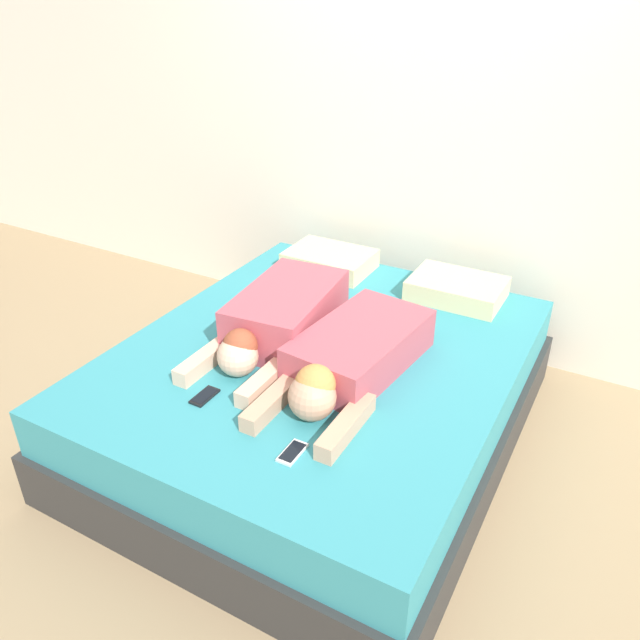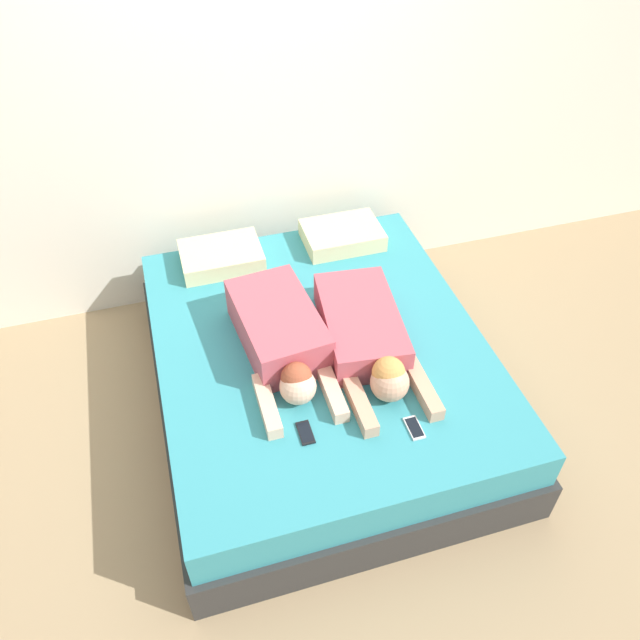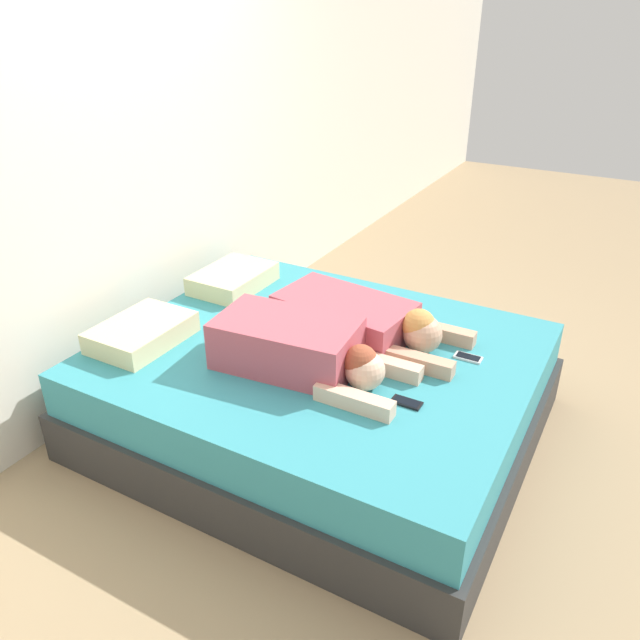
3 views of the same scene
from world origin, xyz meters
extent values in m
plane|color=#9E8460|center=(0.00, 0.00, 0.00)|extent=(12.00, 12.00, 0.00)
cube|color=silver|center=(0.00, 1.16, 1.30)|extent=(12.00, 0.06, 2.60)
cube|color=#2D2D2D|center=(0.00, 0.00, 0.13)|extent=(1.70, 2.01, 0.25)
cube|color=teal|center=(0.00, 0.00, 0.36)|extent=(1.64, 1.95, 0.22)
cube|color=beige|center=(-0.37, 0.78, 0.52)|extent=(0.46, 0.33, 0.10)
cube|color=beige|center=(0.37, 0.78, 0.52)|extent=(0.46, 0.33, 0.10)
cube|color=#B24C59|center=(-0.20, 0.06, 0.58)|extent=(0.42, 0.66, 0.22)
sphere|color=beige|center=(-0.20, -0.33, 0.56)|extent=(0.17, 0.17, 0.17)
sphere|color=#99472D|center=(-0.20, -0.31, 0.60)|extent=(0.15, 0.15, 0.15)
cube|color=beige|center=(-0.36, -0.36, 0.51)|extent=(0.07, 0.34, 0.07)
cube|color=beige|center=(-0.05, -0.36, 0.51)|extent=(0.07, 0.34, 0.07)
cube|color=#B24C59|center=(0.21, -0.02, 0.56)|extent=(0.44, 0.70, 0.18)
sphere|color=tan|center=(0.21, -0.43, 0.56)|extent=(0.18, 0.18, 0.18)
sphere|color=#D18C47|center=(0.21, -0.41, 0.60)|extent=(0.16, 0.16, 0.16)
cube|color=tan|center=(0.05, -0.46, 0.51)|extent=(0.07, 0.36, 0.07)
cube|color=tan|center=(0.36, -0.46, 0.51)|extent=(0.07, 0.36, 0.07)
cube|color=black|center=(-0.23, -0.54, 0.48)|extent=(0.06, 0.13, 0.01)
cube|color=black|center=(-0.23, -0.54, 0.48)|extent=(0.05, 0.11, 0.00)
cube|color=silver|center=(0.25, -0.65, 0.48)|extent=(0.06, 0.13, 0.01)
cube|color=black|center=(0.25, -0.65, 0.48)|extent=(0.05, 0.11, 0.00)
camera|label=1|loc=(1.15, -2.06, 1.95)|focal=35.00mm
camera|label=2|loc=(-0.63, -2.15, 2.75)|focal=35.00mm
camera|label=3|loc=(-2.25, -1.26, 1.97)|focal=35.00mm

